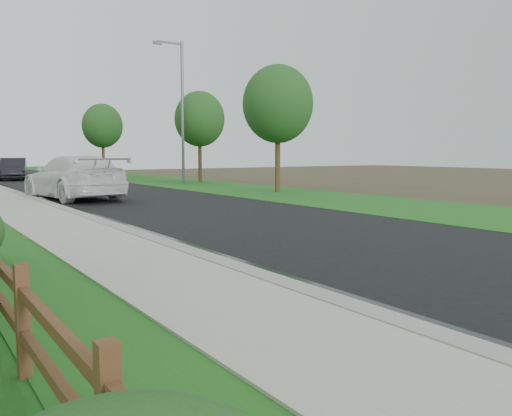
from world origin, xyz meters
TOP-DOWN VIEW (x-y plane):
  - road at (4.60, 35.00)m, footprint 8.00×90.00m
  - verge_far at (11.50, 35.00)m, footprint 6.00×90.00m
  - white_suv at (2.00, 22.04)m, footprint 3.44×6.87m
  - dark_car_mid at (7.20, 36.17)m, footprint 2.88×4.48m
  - dark_car_far at (2.75, 41.49)m, footprint 2.72×5.23m
  - streetlight at (11.11, 30.17)m, footprint 2.13×0.35m
  - tree_near_right at (11.99, 20.50)m, footprint 3.64×3.64m
  - tree_mid_right at (13.00, 31.08)m, footprint 3.45×3.45m
  - tree_far_right at (9.72, 41.91)m, footprint 3.27×3.27m

SIDE VIEW (x-z plane):
  - road at x=4.60m, z-range 0.00..0.02m
  - verge_far at x=11.50m, z-range 0.00..0.04m
  - dark_car_mid at x=7.20m, z-range 0.02..1.44m
  - dark_car_far at x=2.75m, z-range 0.02..1.66m
  - white_suv at x=2.00m, z-range 0.02..1.94m
  - tree_far_right at x=9.72m, z-range 1.20..7.24m
  - tree_mid_right at x=13.00m, z-range 1.21..7.46m
  - tree_near_right at x=11.99m, z-range 1.26..7.81m
  - streetlight at x=11.11m, z-range 0.61..9.84m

